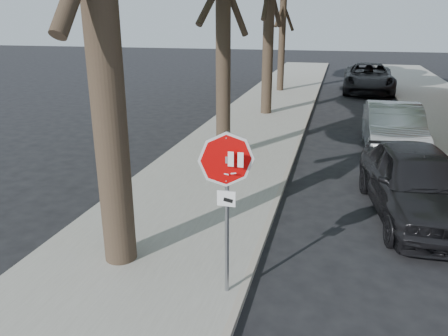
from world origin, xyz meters
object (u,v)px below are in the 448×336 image
at_px(car_d, 368,78).
at_px(car_a, 417,182).
at_px(stop_sign, 227,184).
at_px(car_b, 393,129).

bearing_deg(car_d, car_a, -88.80).
xyz_separation_m(car_a, car_d, (-0.14, 18.28, 0.06)).
bearing_deg(stop_sign, car_d, 81.94).
xyz_separation_m(stop_sign, car_a, (3.30, 4.04, -1.15)).
height_order(stop_sign, car_b, stop_sign).
relative_size(car_b, car_d, 0.78).
height_order(stop_sign, car_a, stop_sign).
distance_m(stop_sign, car_b, 9.77).
relative_size(car_a, car_b, 0.97).
xyz_separation_m(stop_sign, car_b, (3.30, 9.12, -1.15)).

